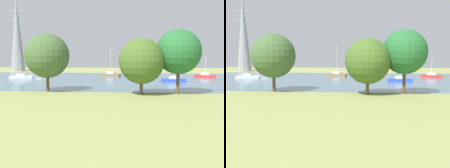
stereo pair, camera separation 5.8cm
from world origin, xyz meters
TOP-DOWN VIEW (x-y plane):
  - ground_plane at (0.00, 22.00)m, footprint 160.00×160.00m
  - water_surface at (0.00, 50.00)m, footprint 140.00×40.00m
  - sailboat_gray at (-21.21, 59.29)m, footprint 4.82×1.55m
  - sailboat_blue at (10.48, 45.81)m, footprint 4.92×1.95m
  - sailboat_brown at (-2.97, 58.29)m, footprint 5.03×2.83m
  - sailboat_white at (-22.13, 50.21)m, footprint 5.03×2.96m
  - sailboat_red at (19.07, 56.45)m, footprint 5.02×2.62m
  - tree_west_far at (-9.56, 30.02)m, footprint 6.33×6.33m
  - tree_east_far at (3.77, 27.97)m, footprint 6.02×6.02m
  - tree_east_near at (8.71, 29.12)m, footprint 6.01×6.01m
  - electricity_pylon at (-33.96, 76.30)m, footprint 6.40×4.40m

SIDE VIEW (x-z plane):
  - ground_plane at x=0.00m, z-range 0.00..0.00m
  - water_surface at x=0.00m, z-range 0.00..0.02m
  - sailboat_red at x=19.07m, z-range -2.14..3.03m
  - sailboat_blue at x=10.48m, z-range -2.47..3.37m
  - sailboat_white at x=-22.13m, z-range -2.49..3.39m
  - sailboat_brown at x=-2.97m, z-range -3.30..4.24m
  - sailboat_gray at x=-21.21m, z-range -3.48..4.43m
  - tree_east_far at x=3.77m, z-range 0.71..8.17m
  - tree_west_far at x=-9.56m, z-range 0.98..9.29m
  - tree_east_near at x=8.71m, z-range 1.33..10.02m
  - electricity_pylon at x=-33.96m, z-range 0.01..23.48m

